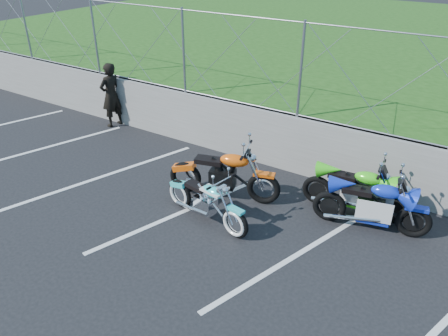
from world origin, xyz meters
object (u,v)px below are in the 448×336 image
Objects in this scene: naked_orange at (225,176)px; sportbike_green at (357,192)px; sportbike_blue at (373,207)px; person_standing at (111,95)px; cruiser_turquoise at (207,203)px.

naked_orange reaches higher than sportbike_green.
sportbike_blue is 7.54m from person_standing.
naked_orange is at bearing 111.30° from cruiser_turquoise.
naked_orange is 1.10× the size of sportbike_blue.
person_standing is at bearing 169.03° from sportbike_green.
sportbike_green is at bearing 48.57° from cruiser_turquoise.
sportbike_green is 1.16× the size of person_standing.
person_standing reaches higher than sportbike_blue.
person_standing reaches higher than sportbike_green.
cruiser_turquoise is at bearing -164.15° from sportbike_blue.
sportbike_green is 0.53m from sportbike_blue.
sportbike_blue is (2.80, 0.53, -0.03)m from naked_orange.
person_standing is (-4.67, 1.51, 0.39)m from naked_orange.
sportbike_blue reaches higher than cruiser_turquoise.
person_standing is at bearing 145.52° from naked_orange.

